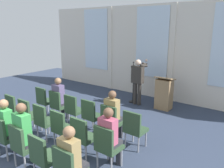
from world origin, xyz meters
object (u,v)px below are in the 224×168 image
Objects in this scene: chair_r2_c2 at (5,134)px; chair_r0_c0 at (44,99)px; speaker at (138,79)px; chair_r2_c3 at (23,144)px; audience_r2_c3 at (25,132)px; audience_r0_c4 at (113,112)px; chair_r2_c4 at (43,155)px; chair_r0_c1 at (58,104)px; chair_r1_c4 at (83,135)px; chair_r0_c2 at (74,109)px; chair_r0_c3 at (91,114)px; audience_r1_c5 at (110,135)px; audience_r2_c5 at (72,157)px; chair_r1_c5 at (107,145)px; chair_r0_c4 at (111,120)px; chair_r1_c3 at (62,127)px; mic_stand at (133,94)px; chair_r1_c2 at (44,120)px; audience_r0_c1 at (60,97)px; chair_r1_c0 at (15,108)px; chair_r1_c1 at (28,114)px; audience_r2_c2 at (8,125)px; lectern at (164,93)px.

chair_r0_c0 is at bearing 123.98° from chair_r2_c2.
speaker is at bearing 56.84° from chair_r0_c0.
audience_r2_c3 reaches higher than chair_r2_c3.
audience_r0_c4 reaches higher than chair_r2_c4.
chair_r0_c1 and chair_r1_c4 have the same top height.
chair_r2_c2 is (0.00, -2.01, 0.00)m from chair_r0_c2.
audience_r2_c3 is (0.24, -4.68, -0.21)m from speaker.
chair_r0_c2 is 2.01m from chair_r2_c2.
chair_r0_c3 is 0.72× the size of audience_r1_c5.
audience_r2_c5 is (0.68, -2.01, -0.01)m from audience_r0_c4.
audience_r0_c4 is 1.30m from chair_r1_c5.
chair_r0_c4 is 1.00× the size of chair_r1_c3.
audience_r2_c5 is (0.68, -0.92, 0.18)m from chair_r1_c4.
chair_r0_c0 is at bearing 153.68° from chair_r1_c3.
mic_stand reaches higher than chair_r2_c2.
chair_r2_c4 is (0.92, -4.76, -0.43)m from speaker.
chair_r1_c2 is 0.72× the size of audience_r1_c5.
chair_r1_c2 and chair_r1_c3 have the same top height.
chair_r1_c5 is at bearing -66.96° from speaker.
audience_r0_c1 is 2.31m from chair_r1_c4.
speaker is 4.01m from audience_r1_c5.
chair_r0_c1 is 1.00× the size of chair_r1_c0.
mic_stand is 3.96m from chair_r1_c1.
chair_r1_c1 is 1.00× the size of chair_r2_c3.
chair_r0_c3 and chair_r1_c2 have the same top height.
chair_r1_c5 is at bearing 24.44° from audience_r2_c2.
chair_r1_c1 and chair_r1_c5 have the same top height.
chair_r0_c2 is at bearing 136.53° from audience_r2_c5.
mic_stand is 1.18× the size of audience_r2_c2.
chair_r1_c3 is (0.24, -3.75, -0.43)m from speaker.
chair_r0_c4 is (0.92, -2.74, -0.43)m from speaker.
speaker is 1.07m from lectern.
chair_r0_c4 is at bearing 26.32° from chair_r1_c1.
mic_stand is 1.22× the size of audience_r2_c5.
audience_r0_c1 is (-0.85, -2.77, 0.40)m from mic_stand.
chair_r1_c5 is (0.62, -3.90, -0.02)m from lectern.
chair_r1_c2 and chair_r1_c4 have the same top height.
audience_r0_c4 is 1.37× the size of chair_r1_c4.
mic_stand is 1.65× the size of chair_r0_c4.
lectern is at bearing 88.87° from chair_r0_c4.
audience_r2_c2 is (-2.03, -1.01, 0.01)m from audience_r1_c5.
chair_r1_c0 and chair_r1_c4 have the same top height.
audience_r0_c4 is 1.37× the size of chair_r2_c2.
chair_r1_c4 is (0.68, 0.00, 0.00)m from chair_r1_c3.
chair_r0_c2 is 1.00× the size of chair_r2_c4.
speaker is at bearing 108.85° from audience_r2_c5.
chair_r0_c2 and chair_r1_c4 have the same top height.
audience_r0_c1 is 2.92m from chair_r2_c4.
mic_stand reaches higher than audience_r1_c5.
chair_r1_c0 is at bearing 143.43° from chair_r2_c2.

